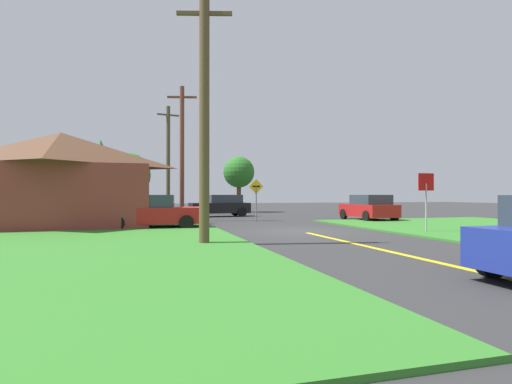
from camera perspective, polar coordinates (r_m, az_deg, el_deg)
ground_plane at (r=18.53m, az=5.94°, el=-5.42°), size 120.00×120.00×0.00m
grass_verge_left at (r=13.47m, az=-26.80°, el=-7.10°), size 12.00×20.00×0.08m
lane_stripe_center at (r=11.54m, az=21.03°, el=-8.43°), size 0.20×14.00×0.01m
stop_sign at (r=18.84m, az=22.60°, el=0.13°), size 0.74×0.07×2.54m
car_on_crossroad at (r=26.84m, az=15.41°, el=-2.12°), size 2.13×4.21×1.62m
car_approaching_junction at (r=30.67m, az=-4.91°, el=-1.92°), size 4.51×2.17×1.62m
parked_car_near_building at (r=20.36m, az=-14.24°, el=-2.67°), size 4.73×2.57×1.62m
utility_pole_near at (r=13.58m, az=-7.21°, el=10.46°), size 1.77×0.57×8.17m
utility_pole_mid at (r=25.73m, az=-10.27°, el=5.57°), size 1.78×0.54×8.31m
utility_pole_far at (r=33.95m, az=-12.13°, el=4.49°), size 1.79×0.46×8.80m
direction_sign at (r=24.89m, az=0.02°, el=-0.43°), size 0.91×0.08×2.58m
oak_tree_left at (r=36.45m, az=-20.82°, el=3.71°), size 3.61×3.61×6.21m
pine_tree_center at (r=30.62m, az=-17.42°, el=2.26°), size 3.20×3.20×4.64m
oak_tree_right at (r=38.11m, az=-2.40°, el=2.73°), size 2.89×2.89×5.18m
barn at (r=23.16m, az=-25.54°, el=1.58°), size 8.61×7.27×4.81m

